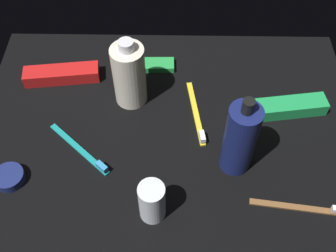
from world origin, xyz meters
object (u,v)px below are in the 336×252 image
(toothbrush_brown, at_px, (303,207))
(snack_bar_green, at_px, (153,65))
(deodorant_stick, at_px, (152,202))
(toothbrush_yellow, at_px, (197,115))
(toothpaste_box_green, at_px, (287,107))
(toothpaste_box_red, at_px, (62,74))
(toothbrush_teal, at_px, (82,151))
(lotion_bottle, at_px, (240,139))
(bodywash_bottle, at_px, (129,75))
(cream_tin_left, at_px, (9,177))

(toothbrush_brown, xyz_separation_m, snack_bar_green, (0.30, -0.37, 0.00))
(deodorant_stick, relative_size, toothbrush_yellow, 0.53)
(toothbrush_yellow, bearing_deg, toothpaste_box_green, -174.75)
(toothpaste_box_red, bearing_deg, toothpaste_box_green, 162.78)
(toothbrush_teal, bearing_deg, toothbrush_yellow, -158.03)
(deodorant_stick, xyz_separation_m, toothbrush_teal, (0.15, -0.13, -0.04))
(toothbrush_brown, bearing_deg, lotion_bottle, -39.02)
(lotion_bottle, height_order, toothbrush_yellow, lotion_bottle)
(lotion_bottle, relative_size, bodywash_bottle, 1.16)
(bodywash_bottle, relative_size, toothbrush_yellow, 0.96)
(lotion_bottle, bearing_deg, deodorant_stick, 34.57)
(toothbrush_brown, height_order, snack_bar_green, toothbrush_brown)
(toothbrush_yellow, xyz_separation_m, toothpaste_box_green, (-0.20, -0.02, 0.01))
(lotion_bottle, distance_m, toothbrush_brown, 0.18)
(bodywash_bottle, height_order, snack_bar_green, bodywash_bottle)
(toothpaste_box_red, relative_size, cream_tin_left, 2.89)
(toothpaste_box_red, height_order, toothpaste_box_green, same)
(toothbrush_yellow, height_order, toothpaste_box_green, toothpaste_box_green)
(lotion_bottle, relative_size, toothbrush_brown, 1.11)
(bodywash_bottle, bearing_deg, toothbrush_yellow, 160.01)
(deodorant_stick, bearing_deg, snack_bar_green, -87.81)
(toothpaste_box_green, height_order, snack_bar_green, toothpaste_box_green)
(toothpaste_box_red, relative_size, snack_bar_green, 1.69)
(toothbrush_teal, height_order, toothbrush_brown, same)
(toothpaste_box_green, relative_size, snack_bar_green, 1.69)
(deodorant_stick, distance_m, toothbrush_brown, 0.29)
(deodorant_stick, bearing_deg, toothpaste_box_red, -56.15)
(lotion_bottle, xyz_separation_m, toothpaste_box_red, (0.39, -0.23, -0.07))
(lotion_bottle, distance_m, snack_bar_green, 0.34)
(lotion_bottle, xyz_separation_m, toothbrush_teal, (0.32, -0.02, -0.08))
(bodywash_bottle, xyz_separation_m, toothpaste_box_red, (0.17, -0.06, -0.06))
(deodorant_stick, xyz_separation_m, toothbrush_brown, (-0.29, -0.01, -0.04))
(snack_bar_green, bearing_deg, toothbrush_teal, 59.91)
(toothpaste_box_red, xyz_separation_m, snack_bar_green, (-0.21, -0.04, -0.01))
(lotion_bottle, relative_size, snack_bar_green, 1.92)
(deodorant_stick, xyz_separation_m, cream_tin_left, (0.29, -0.07, -0.04))
(snack_bar_green, xyz_separation_m, cream_tin_left, (0.27, 0.32, 0.00))
(toothpaste_box_red, bearing_deg, bodywash_bottle, 154.38)
(toothbrush_teal, relative_size, toothpaste_box_green, 0.81)
(bodywash_bottle, relative_size, toothpaste_box_red, 0.98)
(toothpaste_box_green, bearing_deg, snack_bar_green, -32.39)
(bodywash_bottle, relative_size, deodorant_stick, 1.82)
(bodywash_bottle, height_order, toothbrush_yellow, bodywash_bottle)
(toothbrush_teal, xyz_separation_m, toothpaste_box_green, (-0.44, -0.12, 0.01))
(lotion_bottle, relative_size, toothpaste_box_red, 1.13)
(lotion_bottle, xyz_separation_m, snack_bar_green, (0.18, -0.27, -0.08))
(toothpaste_box_red, height_order, cream_tin_left, toothpaste_box_red)
(toothbrush_brown, distance_m, cream_tin_left, 0.58)
(toothpaste_box_red, distance_m, snack_bar_green, 0.22)
(toothpaste_box_red, bearing_deg, toothbrush_yellow, 153.67)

